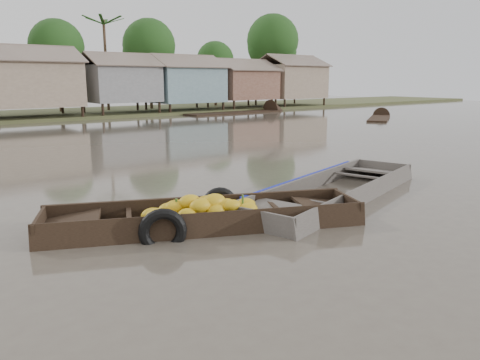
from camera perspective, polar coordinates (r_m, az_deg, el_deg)
ground at (r=10.12m, az=3.73°, el=-4.86°), size 120.00×120.00×0.00m
riverbank at (r=40.24m, az=-24.44°, el=11.29°), size 120.00×12.47×10.22m
banana_boat at (r=9.62m, az=-4.93°, el=-4.52°), size 6.54×4.02×0.93m
viewer_boat at (r=12.26m, az=11.40°, el=-1.79°), size 7.30×3.73×0.57m
distant_boats at (r=35.18m, az=-9.13°, el=7.13°), size 45.48×15.47×0.35m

